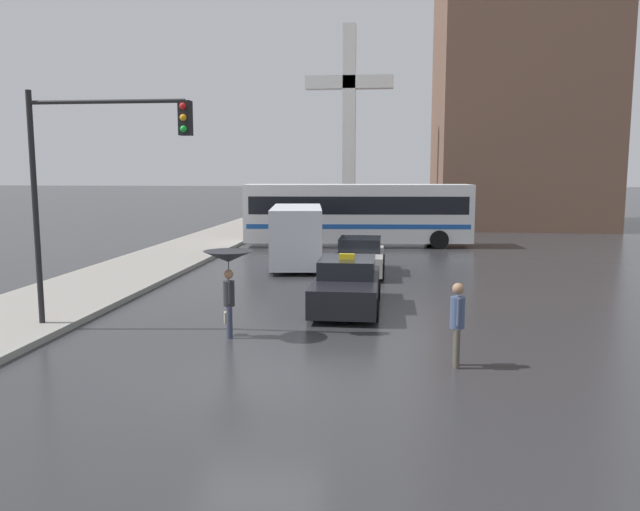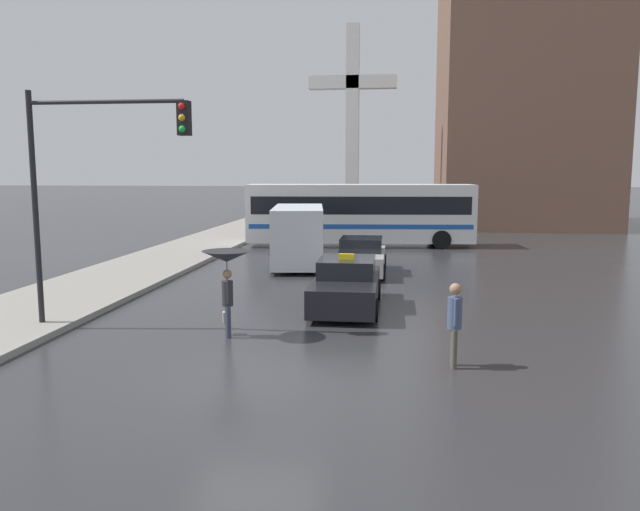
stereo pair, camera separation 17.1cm
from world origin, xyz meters
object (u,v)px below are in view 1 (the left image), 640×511
(pedestrian_with_umbrella, at_px, (228,265))
(traffic_light, at_px, (95,164))
(monument_cross, at_px, (349,114))
(taxi, at_px, (347,285))
(pedestrian_man, at_px, (457,318))
(sedan_red, at_px, (360,257))
(city_bus, at_px, (357,212))
(ambulance_van, at_px, (297,234))

(pedestrian_with_umbrella, distance_m, traffic_light, 4.06)
(pedestrian_with_umbrella, bearing_deg, monument_cross, -21.77)
(traffic_light, bearing_deg, monument_cross, 82.29)
(taxi, xyz_separation_m, pedestrian_man, (2.58, -5.23, 0.36))
(sedan_red, xyz_separation_m, monument_cross, (-1.81, 21.18, 7.35))
(sedan_red, relative_size, traffic_light, 0.72)
(taxi, distance_m, sedan_red, 6.21)
(sedan_red, xyz_separation_m, city_bus, (-0.55, 8.93, 1.17))
(taxi, height_order, ambulance_van, ambulance_van)
(taxi, relative_size, pedestrian_with_umbrella, 2.19)
(city_bus, xyz_separation_m, pedestrian_man, (3.05, -20.37, -0.78))
(ambulance_van, bearing_deg, sedan_red, 143.40)
(city_bus, relative_size, monument_cross, 0.85)
(ambulance_van, bearing_deg, pedestrian_man, 104.58)
(pedestrian_with_umbrella, xyz_separation_m, pedestrian_man, (5.16, -1.73, -0.73))
(pedestrian_with_umbrella, distance_m, monument_cross, 31.53)
(taxi, height_order, monument_cross, monument_cross)
(ambulance_van, distance_m, traffic_light, 11.80)
(city_bus, height_order, pedestrian_man, city_bus)
(traffic_light, bearing_deg, taxi, 29.18)
(sedan_red, bearing_deg, city_bus, -86.47)
(ambulance_van, xyz_separation_m, city_bus, (2.14, 7.42, 0.43))
(sedan_red, height_order, traffic_light, traffic_light)
(taxi, relative_size, monument_cross, 0.32)
(traffic_light, bearing_deg, ambulance_van, 73.44)
(taxi, distance_m, pedestrian_man, 5.85)
(sedan_red, height_order, pedestrian_with_umbrella, pedestrian_with_umbrella)
(city_bus, distance_m, pedestrian_with_umbrella, 18.76)
(ambulance_van, relative_size, pedestrian_with_umbrella, 2.62)
(taxi, relative_size, traffic_light, 0.78)
(ambulance_van, distance_m, monument_cross, 20.77)
(ambulance_van, height_order, city_bus, city_bus)
(pedestrian_with_umbrella, bearing_deg, sedan_red, -35.51)
(ambulance_van, height_order, monument_cross, monument_cross)
(taxi, bearing_deg, sedan_red, -90.79)
(pedestrian_man, bearing_deg, sedan_red, -167.24)
(monument_cross, bearing_deg, city_bus, -84.15)
(sedan_red, xyz_separation_m, pedestrian_man, (2.50, -11.44, 0.38))
(city_bus, xyz_separation_m, monument_cross, (-1.26, 12.25, 6.18))
(traffic_light, bearing_deg, pedestrian_man, -13.01)
(sedan_red, distance_m, monument_cross, 22.49)
(ambulance_van, relative_size, city_bus, 0.46)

